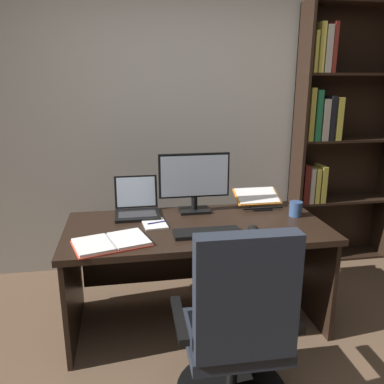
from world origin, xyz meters
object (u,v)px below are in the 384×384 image
Objects in this scene: keyboard at (207,233)px; coffee_mug at (296,209)px; office_chair at (238,337)px; reading_stand_with_book at (258,198)px; computer_mouse at (253,229)px; laptop at (137,207)px; desk at (194,247)px; pen at (157,222)px; open_binder at (111,242)px; bookshelf at (334,139)px; notepad at (154,224)px; monitor at (194,182)px.

coffee_mug is (0.69, 0.24, 0.04)m from keyboard.
office_chair reaches higher than reading_stand_with_book.
laptop is at bearing 146.83° from computer_mouse.
pen reaches higher than desk.
reading_stand_with_book is 0.84m from pen.
computer_mouse is 0.56m from reading_stand_with_book.
bookshelf is at bearing 12.57° from open_binder.
reading_stand_with_book is 0.69× the size of open_binder.
desk is at bearing 4.53° from notepad.
office_chair is at bearing -113.46° from computer_mouse.
notepad is (0.28, 0.29, -0.01)m from open_binder.
open_binder is at bearing -133.91° from notepad.
reading_stand_with_book reaches higher than desk.
coffee_mug reaches higher than computer_mouse.
laptop is at bearing -176.85° from reading_stand_with_book.
keyboard is 0.39m from notepad.
computer_mouse reaches higher than open_binder.
open_binder reaches higher than pen.
office_chair is 4.90× the size of notepad.
computer_mouse is 0.46m from coffee_mug.
notepad is (-1.69, -0.79, -0.41)m from bookshelf.
computer_mouse is 0.89m from open_binder.
pen is at bearing 0.00° from notepad.
desk is 16.60× the size of computer_mouse.
open_binder is 3.50× the size of pen.
notepad is (-0.31, -0.22, -0.22)m from monitor.
bookshelf is 4.66× the size of open_binder.
bookshelf is at bearing 22.31° from monitor.
open_binder is at bearing -151.26° from bookshelf.
desk is 0.46m from monitor.
reading_stand_with_book is (0.20, 0.52, 0.04)m from computer_mouse.
notepad is at bearing -144.08° from monitor.
office_chair reaches higher than laptop.
monitor reaches higher than open_binder.
computer_mouse is 0.50× the size of notepad.
open_binder is at bearing -108.24° from laptop.
notepad is (0.11, -0.23, -0.05)m from laptop.
desk is at bearing 178.58° from coffee_mug.
computer_mouse is 0.66m from notepad.
desk is 0.76× the size of bookshelf.
keyboard is at bearing -48.36° from laptop.
keyboard is (0.03, -0.26, 0.20)m from desk.
pen is at bearing 110.87° from office_chair.
monitor is at bearing -157.69° from bookshelf.
desk is 16.44× the size of coffee_mug.
monitor is at bearing 90.00° from keyboard.
monitor is at bearing 37.75° from pen.
open_binder is (-0.59, -0.51, -0.21)m from monitor.
coffee_mug is (0.73, -0.02, 0.24)m from desk.
coffee_mug reaches higher than notepad.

